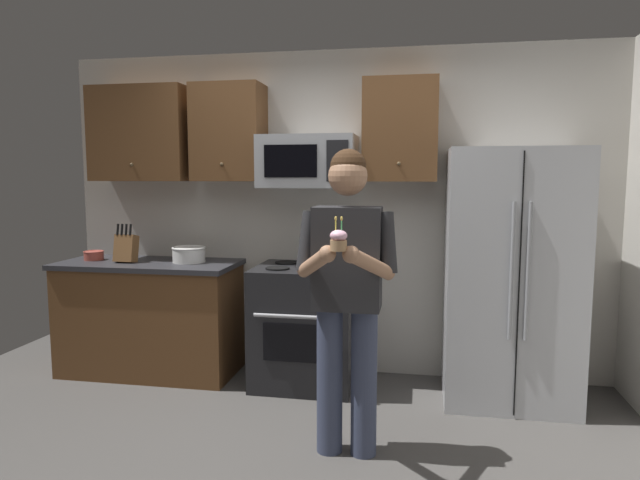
# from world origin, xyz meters

# --- Properties ---
(ground_plane) EXTENTS (6.00, 6.00, 0.00)m
(ground_plane) POSITION_xyz_m (0.00, 0.00, 0.00)
(ground_plane) COLOR #474442
(wall_back) EXTENTS (4.40, 0.10, 2.60)m
(wall_back) POSITION_xyz_m (0.00, 1.75, 1.30)
(wall_back) COLOR beige
(wall_back) RESTS_ON ground
(oven_range) EXTENTS (0.76, 0.70, 0.93)m
(oven_range) POSITION_xyz_m (-0.15, 1.36, 0.46)
(oven_range) COLOR black
(oven_range) RESTS_ON ground
(microwave) EXTENTS (0.74, 0.41, 0.40)m
(microwave) POSITION_xyz_m (-0.15, 1.48, 1.72)
(microwave) COLOR #9EA0A5
(refrigerator) EXTENTS (0.90, 0.75, 1.80)m
(refrigerator) POSITION_xyz_m (1.35, 1.32, 0.90)
(refrigerator) COLOR #B7BABF
(refrigerator) RESTS_ON ground
(cabinet_row_upper) EXTENTS (2.78, 0.36, 0.76)m
(cabinet_row_upper) POSITION_xyz_m (-0.72, 1.53, 1.95)
(cabinet_row_upper) COLOR brown
(counter_left) EXTENTS (1.44, 0.66, 0.92)m
(counter_left) POSITION_xyz_m (-1.45, 1.38, 0.46)
(counter_left) COLOR brown
(counter_left) RESTS_ON ground
(knife_block) EXTENTS (0.16, 0.15, 0.32)m
(knife_block) POSITION_xyz_m (-1.62, 1.33, 1.03)
(knife_block) COLOR brown
(knife_block) RESTS_ON counter_left
(bowl_large_white) EXTENTS (0.27, 0.27, 0.12)m
(bowl_large_white) POSITION_xyz_m (-1.12, 1.42, 0.99)
(bowl_large_white) COLOR white
(bowl_large_white) RESTS_ON counter_left
(bowl_small_colored) EXTENTS (0.16, 0.16, 0.07)m
(bowl_small_colored) POSITION_xyz_m (-1.94, 1.39, 0.96)
(bowl_small_colored) COLOR #B24C3F
(bowl_small_colored) RESTS_ON counter_left
(person) EXTENTS (0.60, 0.48, 1.76)m
(person) POSITION_xyz_m (0.31, 0.31, 1.00)
(person) COLOR #383F59
(person) RESTS_ON ground
(cupcake) EXTENTS (0.09, 0.09, 0.17)m
(cupcake) POSITION_xyz_m (0.31, -0.02, 1.29)
(cupcake) COLOR #A87F56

